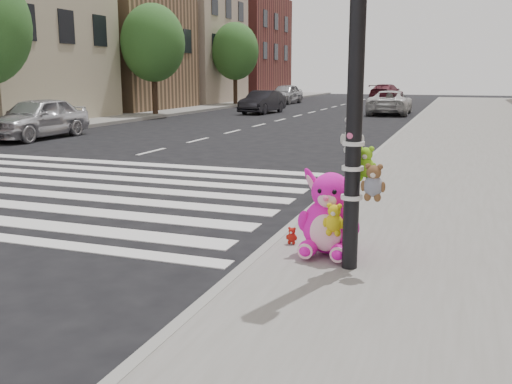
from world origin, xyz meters
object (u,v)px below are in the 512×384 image
at_px(signal_pole, 356,104).
at_px(pink_bunny, 330,219).
at_px(car_dark_far, 262,102).
at_px(car_white_near, 390,103).
at_px(red_teddy, 292,236).
at_px(car_silver_far, 37,118).

height_order(signal_pole, pink_bunny, signal_pole).
distance_m(car_dark_far, car_white_near, 6.91).
xyz_separation_m(signal_pole, car_white_near, (-2.73, 25.93, -1.20)).
distance_m(signal_pole, red_teddy, 1.88).
distance_m(signal_pole, pink_bunny, 1.38).
xyz_separation_m(car_silver_far, car_white_near, (9.68, 16.07, -0.05)).
relative_size(signal_pole, red_teddy, 19.32).
bearing_deg(car_white_near, car_silver_far, 57.66).
bearing_deg(car_dark_far, signal_pole, -64.11).
height_order(pink_bunny, car_dark_far, car_dark_far).
xyz_separation_m(red_teddy, car_silver_far, (-11.60, 9.28, 0.45)).
xyz_separation_m(red_teddy, car_dark_far, (-8.66, 23.79, 0.38)).
bearing_deg(car_silver_far, car_white_near, 58.21).
bearing_deg(car_silver_far, signal_pole, -39.20).
height_order(signal_pole, car_dark_far, signal_pole).
distance_m(pink_bunny, car_silver_far, 15.39).
bearing_deg(red_teddy, car_white_near, 96.33).
distance_m(car_silver_far, car_dark_far, 14.81).
height_order(car_dark_far, car_white_near, car_white_near).
bearing_deg(signal_pole, red_teddy, 144.14).
relative_size(signal_pole, car_dark_far, 1.06).
bearing_deg(signal_pole, car_white_near, 96.01).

